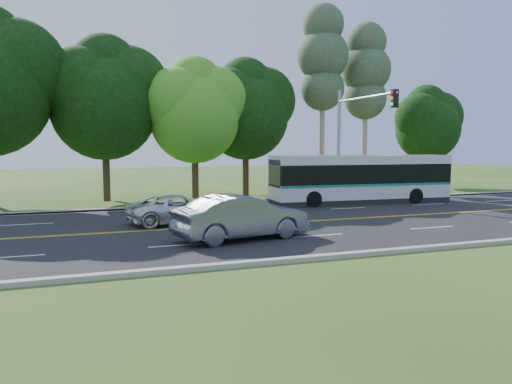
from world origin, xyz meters
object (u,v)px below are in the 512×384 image
object	(u,v)px
transit_bus	(360,180)
suv	(180,209)
traffic_signal	(355,127)
sedan	(242,217)

from	to	relation	value
transit_bus	suv	xyz separation A→B (m)	(-12.00, -4.06, -0.80)
traffic_signal	transit_bus	xyz separation A→B (m)	(0.52, 0.08, -3.21)
transit_bus	suv	bearing A→B (deg)	-157.52
traffic_signal	transit_bus	size ratio (longest dim) A/B	0.62
sedan	suv	size ratio (longest dim) A/B	1.11
traffic_signal	suv	world-z (taller)	traffic_signal
transit_bus	sedan	bearing A→B (deg)	-136.82
sedan	suv	distance (m)	4.83
traffic_signal	sedan	size ratio (longest dim) A/B	1.36
transit_bus	sedan	distance (m)	13.68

